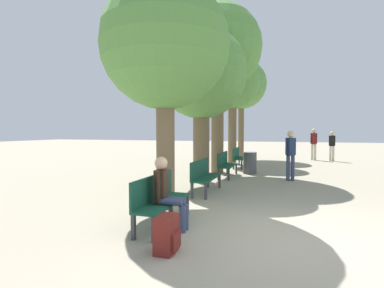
# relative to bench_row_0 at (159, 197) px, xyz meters

# --- Properties ---
(ground_plane) EXTENTS (80.00, 80.00, 0.00)m
(ground_plane) POSITION_rel_bench_row_0_xyz_m (2.10, -0.10, -0.49)
(ground_plane) COLOR gray
(bench_row_0) EXTENTS (0.43, 1.58, 0.86)m
(bench_row_0) POSITION_rel_bench_row_0_xyz_m (0.00, 0.00, 0.00)
(bench_row_0) COLOR #144733
(bench_row_0) RESTS_ON ground_plane
(bench_row_1) EXTENTS (0.43, 1.58, 0.86)m
(bench_row_1) POSITION_rel_bench_row_0_xyz_m (0.00, 2.85, 0.00)
(bench_row_1) COLOR #144733
(bench_row_1) RESTS_ON ground_plane
(bench_row_2) EXTENTS (0.43, 1.58, 0.86)m
(bench_row_2) POSITION_rel_bench_row_0_xyz_m (0.00, 5.70, 0.00)
(bench_row_2) COLOR #144733
(bench_row_2) RESTS_ON ground_plane
(bench_row_3) EXTENTS (0.43, 1.58, 0.86)m
(bench_row_3) POSITION_rel_bench_row_0_xyz_m (0.00, 8.54, 0.00)
(bench_row_3) COLOR #144733
(bench_row_3) RESTS_ON ground_plane
(tree_row_0) EXTENTS (2.88, 2.88, 4.98)m
(tree_row_0) POSITION_rel_bench_row_0_xyz_m (-0.54, 1.56, 3.00)
(tree_row_0) COLOR brown
(tree_row_0) RESTS_ON ground_plane
(tree_row_1) EXTENTS (2.89, 2.89, 4.89)m
(tree_row_1) POSITION_rel_bench_row_0_xyz_m (-0.54, 4.47, 2.89)
(tree_row_1) COLOR brown
(tree_row_1) RESTS_ON ground_plane
(tree_row_2) EXTENTS (3.38, 3.38, 6.51)m
(tree_row_2) POSITION_rel_bench_row_0_xyz_m (-0.54, 6.74, 4.27)
(tree_row_2) COLOR brown
(tree_row_2) RESTS_ON ground_plane
(tree_row_3) EXTENTS (2.65, 2.65, 5.34)m
(tree_row_3) POSITION_rel_bench_row_0_xyz_m (-0.54, 9.97, 3.46)
(tree_row_3) COLOR brown
(tree_row_3) RESTS_ON ground_plane
(tree_row_4) EXTENTS (2.88, 2.88, 5.76)m
(tree_row_4) POSITION_rel_bench_row_0_xyz_m (-0.54, 12.81, 3.79)
(tree_row_4) COLOR brown
(tree_row_4) RESTS_ON ground_plane
(person_seated) EXTENTS (0.56, 0.32, 1.20)m
(person_seated) POSITION_rel_bench_row_0_xyz_m (0.22, -0.15, 0.15)
(person_seated) COLOR #384260
(person_seated) RESTS_ON ground_plane
(backpack) EXTENTS (0.28, 0.38, 0.50)m
(backpack) POSITION_rel_bench_row_0_xyz_m (0.58, -1.02, -0.25)
(backpack) COLOR maroon
(backpack) RESTS_ON ground_plane
(pedestrian_near) EXTENTS (0.32, 0.23, 1.58)m
(pedestrian_near) POSITION_rel_bench_row_0_xyz_m (4.31, 12.74, 0.41)
(pedestrian_near) COLOR beige
(pedestrian_near) RESTS_ON ground_plane
(pedestrian_mid) EXTENTS (0.35, 0.24, 1.73)m
(pedestrian_mid) POSITION_rel_bench_row_0_xyz_m (3.43, 13.06, 0.50)
(pedestrian_mid) COLOR beige
(pedestrian_mid) RESTS_ON ground_plane
(pedestrian_far) EXTENTS (0.33, 0.29, 1.62)m
(pedestrian_far) POSITION_rel_bench_row_0_xyz_m (2.18, 5.51, 0.44)
(pedestrian_far) COLOR #384260
(pedestrian_far) RESTS_ON ground_plane
(trash_bin) EXTENTS (0.50, 0.50, 0.81)m
(trash_bin) POSITION_rel_bench_row_0_xyz_m (0.73, 6.73, -0.09)
(trash_bin) COLOR #4C4C51
(trash_bin) RESTS_ON ground_plane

